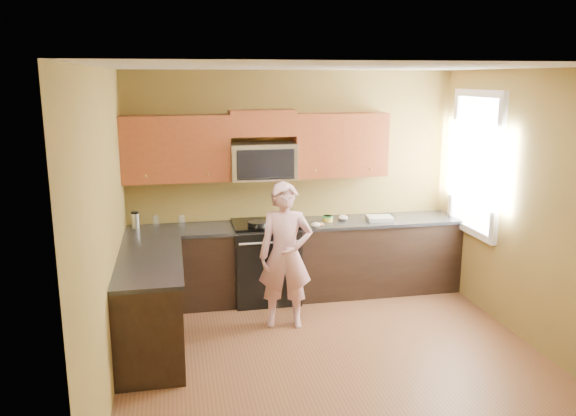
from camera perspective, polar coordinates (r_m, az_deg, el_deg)
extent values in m
plane|color=brown|center=(5.66, 4.75, -14.79)|extent=(4.00, 4.00, 0.00)
plane|color=white|center=(5.02, 5.33, 13.70)|extent=(4.00, 4.00, 0.00)
plane|color=brown|center=(7.07, 0.47, 2.49)|extent=(4.00, 0.00, 4.00)
plane|color=brown|center=(3.40, 14.66, -9.55)|extent=(4.00, 0.00, 4.00)
plane|color=brown|center=(5.00, -17.55, -2.47)|extent=(0.00, 4.00, 4.00)
plane|color=brown|center=(6.04, 23.55, -0.38)|extent=(0.00, 4.00, 4.00)
cube|color=black|center=(7.01, 0.96, -5.28)|extent=(4.00, 0.60, 0.88)
cube|color=black|center=(5.84, -13.38, -9.46)|extent=(0.60, 1.60, 0.88)
cube|color=black|center=(6.87, 0.99, -1.66)|extent=(4.00, 0.62, 0.04)
cube|color=black|center=(5.68, -13.52, -5.16)|extent=(0.62, 1.60, 0.04)
cube|color=brown|center=(6.74, -2.59, 8.40)|extent=(0.76, 0.33, 0.30)
imported|color=#D86C80|center=(6.10, -0.25, -4.72)|extent=(0.63, 0.47, 1.56)
cube|color=#B27F47|center=(6.78, 3.08, -1.63)|extent=(0.13, 0.13, 0.01)
ellipsoid|color=silver|center=(6.67, 2.76, -1.68)|extent=(0.13, 0.14, 0.06)
ellipsoid|color=silver|center=(7.02, 5.47, -0.97)|extent=(0.13, 0.15, 0.07)
cube|color=silver|center=(7.07, 9.05, -1.02)|extent=(0.33, 0.27, 0.05)
cylinder|color=silver|center=(6.91, -12.93, -1.23)|extent=(0.07, 0.07, 0.12)
cylinder|color=silver|center=(6.85, -10.46, -1.22)|extent=(0.08, 0.08, 0.12)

